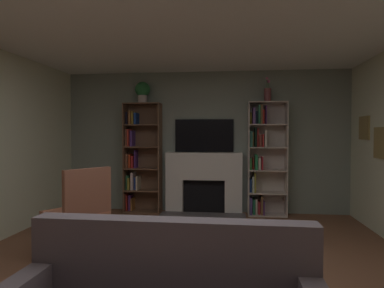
{
  "coord_description": "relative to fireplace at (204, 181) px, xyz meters",
  "views": [
    {
      "loc": [
        0.5,
        -3.01,
        1.43
      ],
      "look_at": [
        0.0,
        1.3,
        1.3
      ],
      "focal_mm": 32.13,
      "sensor_mm": 36.0,
      "label": 1
    }
  ],
  "objects": [
    {
      "name": "wall_back_accent",
      "position": [
        0.0,
        0.14,
        0.71
      ],
      "size": [
        5.25,
        0.06,
        2.56
      ],
      "primitive_type": "cube",
      "color": "gray",
      "rests_on": "ground_plane"
    },
    {
      "name": "ceiling",
      "position": [
        0.0,
        -3.15,
        2.02
      ],
      "size": [
        5.25,
        6.64,
        0.06
      ],
      "primitive_type": "cube",
      "color": "white",
      "rests_on": "wall_back_accent"
    },
    {
      "name": "fireplace",
      "position": [
        0.0,
        0.0,
        0.0
      ],
      "size": [
        1.47,
        0.51,
        1.09
      ],
      "color": "white",
      "rests_on": "ground_plane"
    },
    {
      "name": "tv",
      "position": [
        0.0,
        0.08,
        0.82
      ],
      "size": [
        1.06,
        0.06,
        0.59
      ],
      "primitive_type": "cube",
      "color": "black",
      "rests_on": "fireplace"
    },
    {
      "name": "bookshelf_left",
      "position": [
        -1.19,
        -0.01,
        0.41
      ],
      "size": [
        0.66,
        0.32,
        1.98
      ],
      "color": "brown",
      "rests_on": "ground_plane"
    },
    {
      "name": "bookshelf_right",
      "position": [
        1.03,
        -0.02,
        0.43
      ],
      "size": [
        0.66,
        0.34,
        1.98
      ],
      "color": "beige",
      "rests_on": "ground_plane"
    },
    {
      "name": "potted_plant",
      "position": [
        -1.12,
        -0.04,
        1.63
      ],
      "size": [
        0.27,
        0.27,
        0.39
      ],
      "color": "beige",
      "rests_on": "bookshelf_left"
    },
    {
      "name": "vase_with_flowers",
      "position": [
        1.12,
        -0.04,
        1.55
      ],
      "size": [
        0.12,
        0.12,
        0.43
      ],
      "color": "brown",
      "rests_on": "bookshelf_right"
    },
    {
      "name": "armchair",
      "position": [
        -1.23,
        -2.43,
        -0.03
      ],
      "size": [
        0.82,
        0.81,
        1.05
      ],
      "color": "brown",
      "rests_on": "ground_plane"
    },
    {
      "name": "coffee_table",
      "position": [
        0.13,
        -3.45,
        -0.2
      ],
      "size": [
        0.96,
        0.55,
        0.43
      ],
      "color": "brown",
      "rests_on": "ground_plane"
    }
  ]
}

